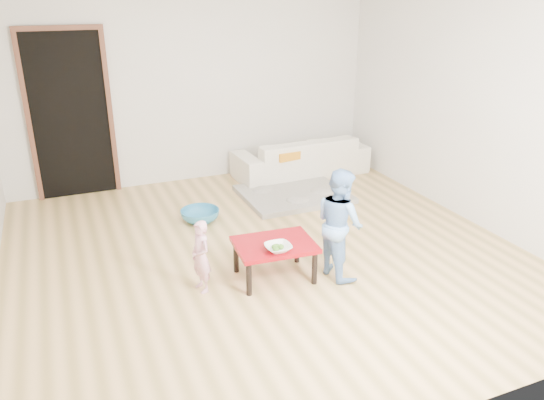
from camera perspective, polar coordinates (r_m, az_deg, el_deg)
floor at (r=5.44m, az=-0.82°, el=-5.64°), size 5.00×5.00×0.01m
back_wall at (r=7.31m, az=-8.38°, el=12.08°), size 5.00×0.02×2.60m
right_wall at (r=6.32m, az=20.94°, el=9.38°), size 0.02×5.00×2.60m
doorway at (r=7.12m, az=-20.87°, el=8.38°), size 1.02×0.08×2.11m
sofa at (r=7.60m, az=3.12°, el=4.73°), size 1.93×0.82×0.56m
cushion at (r=7.24m, az=1.53°, el=5.08°), size 0.48×0.44×0.11m
red_table at (r=4.91m, az=0.27°, el=-6.49°), size 0.75×0.59×0.36m
bowl at (r=4.68m, az=0.67°, el=-5.16°), size 0.23×0.23×0.06m
broccoli at (r=4.68m, az=0.67°, el=-5.17°), size 0.12×0.12×0.06m
child_pink at (r=4.69m, az=-7.65°, el=-6.05°), size 0.21×0.27×0.66m
child_blue at (r=4.87m, az=7.28°, el=-2.48°), size 0.44×0.54×1.04m
basin at (r=6.17m, az=-7.74°, el=-1.66°), size 0.45×0.45×0.14m
blanket at (r=6.86m, az=2.31°, el=0.63°), size 1.30×1.09×0.06m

